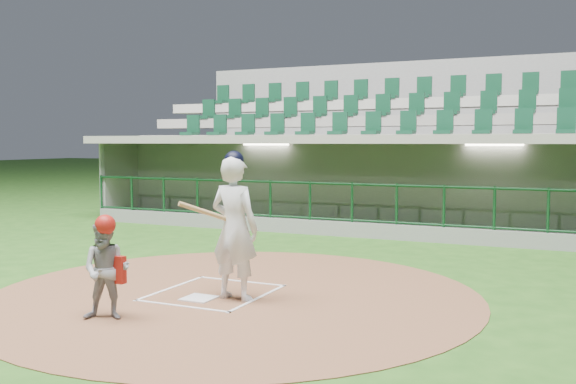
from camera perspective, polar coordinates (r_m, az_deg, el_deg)
ground at (r=9.91m, az=-5.72°, el=-8.62°), size 120.00×120.00×0.00m
dirt_circle at (r=9.59m, az=-4.77°, el=-9.01°), size 7.20×7.20×0.01m
home_plate at (r=9.32m, az=-7.93°, el=-9.34°), size 0.43×0.43×0.02m
batter_box_chalk at (r=9.65m, az=-6.64°, el=-8.87°), size 1.55×1.80×0.01m
dugout_structure at (r=16.89m, az=8.08°, el=0.09°), size 16.40×3.70×3.00m
seating_deck at (r=19.85m, az=10.39°, el=2.05°), size 17.00×6.72×5.15m
batter at (r=9.06m, az=-4.80°, el=-3.06°), size 0.93×0.92×2.11m
catcher at (r=8.41m, az=-15.84°, el=-6.53°), size 0.74×0.67×1.33m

